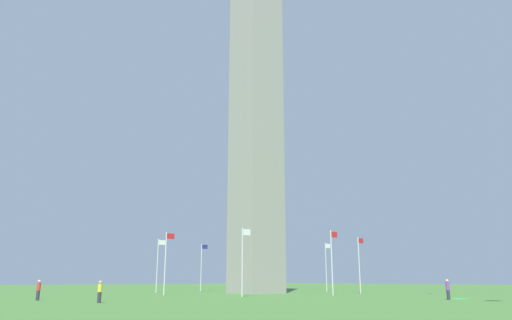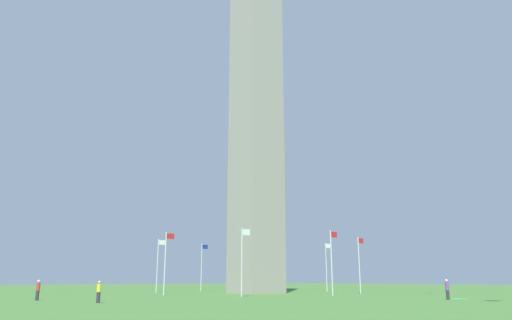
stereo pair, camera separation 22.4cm
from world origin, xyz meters
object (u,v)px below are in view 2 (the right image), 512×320
at_px(flagpole_sw, 242,258).
at_px(flagpole_nw, 359,262).
at_px(flagpole_se, 158,263).
at_px(flagpole_s, 166,260).
at_px(flagpole_ne, 266,265).
at_px(flagpole_e, 202,265).
at_px(flagpole_w, 332,259).
at_px(person_purple_shirt, 447,290).
at_px(flagpole_n, 326,264).
at_px(person_red_shirt, 38,290).
at_px(person_yellow_shirt, 99,292).
at_px(obelisk_monument, 256,108).
at_px(picnic_blanket_near_first_person, 458,299).

bearing_deg(flagpole_sw, flagpole_nw, -0.00).
relative_size(flagpole_se, flagpole_s, 1.00).
xyz_separation_m(flagpole_ne, flagpole_e, (-9.40, 3.89, 0.00)).
xyz_separation_m(flagpole_ne, flagpole_w, (-9.40, -22.69, 0.00)).
height_order(flagpole_se, flagpole_sw, same).
bearing_deg(person_purple_shirt, flagpole_n, -12.47).
xyz_separation_m(flagpole_n, flagpole_e, (-13.29, 13.29, 0.00)).
bearing_deg(flagpole_se, flagpole_sw, -90.00).
relative_size(person_red_shirt, person_yellow_shirt, 1.03).
relative_size(flagpole_nw, person_red_shirt, 4.16).
relative_size(flagpole_e, flagpole_nw, 1.00).
distance_m(obelisk_monument, flagpole_nw, 25.21).
xyz_separation_m(flagpole_se, person_red_shirt, (-18.78, -14.67, -3.06)).
bearing_deg(flagpole_n, flagpole_sw, -157.50).
relative_size(flagpole_w, flagpole_nw, 1.00).
xyz_separation_m(flagpole_se, flagpole_sw, (-0.00, -18.80, 0.00)).
height_order(flagpole_nw, picnic_blanket_near_first_person, flagpole_nw).
relative_size(flagpole_w, person_yellow_shirt, 4.29).
bearing_deg(flagpole_sw, flagpole_n, 22.50).
height_order(obelisk_monument, picnic_blanket_near_first_person, obelisk_monument).
distance_m(flagpole_ne, person_yellow_shirt, 41.80).
distance_m(flagpole_n, picnic_blanket_near_first_person, 28.29).
height_order(flagpole_s, person_yellow_shirt, flagpole_s).
height_order(obelisk_monument, person_purple_shirt, obelisk_monument).
relative_size(flagpole_nw, person_yellow_shirt, 4.29).
height_order(person_red_shirt, picnic_blanket_near_first_person, person_red_shirt).
relative_size(obelisk_monument, flagpole_e, 7.16).
distance_m(flagpole_se, person_yellow_shirt, 27.88).
distance_m(flagpole_n, flagpole_se, 24.56).
relative_size(flagpole_n, flagpole_nw, 1.00).
bearing_deg(flagpole_s, obelisk_monument, -0.00).
bearing_deg(person_yellow_shirt, flagpole_n, -5.27).
bearing_deg(flagpole_w, obelisk_monument, 90.29).
bearing_deg(flagpole_n, person_yellow_shirt, -161.68).
height_order(flagpole_ne, flagpole_se, same).
relative_size(flagpole_n, flagpole_se, 1.00).
height_order(flagpole_se, flagpole_s, same).
bearing_deg(flagpole_sw, flagpole_se, 90.00).
relative_size(flagpole_se, picnic_blanket_near_first_person, 3.92).
relative_size(flagpole_n, flagpole_sw, 1.00).
height_order(flagpole_e, person_yellow_shirt, flagpole_e).
height_order(flagpole_ne, flagpole_e, same).
bearing_deg(picnic_blanket_near_first_person, flagpole_nw, 68.40).
height_order(flagpole_s, flagpole_nw, same).
xyz_separation_m(person_red_shirt, picnic_blanket_near_first_person, (31.01, -20.73, -0.84)).
bearing_deg(flagpole_e, person_yellow_shirt, -134.51).
bearing_deg(flagpole_w, flagpole_ne, 67.50).
height_order(flagpole_ne, person_purple_shirt, flagpole_ne).
height_order(flagpole_se, flagpole_w, same).
relative_size(flagpole_n, person_yellow_shirt, 4.29).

